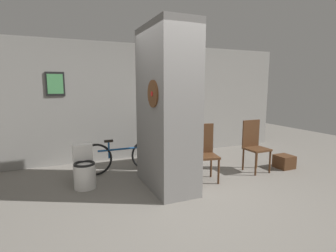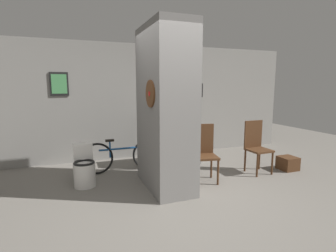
# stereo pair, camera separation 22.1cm
# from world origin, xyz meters

# --- Properties ---
(ground_plane) EXTENTS (14.00, 14.00, 0.00)m
(ground_plane) POSITION_xyz_m (0.00, 0.00, 0.00)
(ground_plane) COLOR slate
(wall_back) EXTENTS (8.00, 0.09, 2.60)m
(wall_back) POSITION_xyz_m (-0.00, 2.63, 1.30)
(wall_back) COLOR gray
(wall_back) RESTS_ON ground_plane
(pillar_center) EXTENTS (0.66, 1.29, 2.60)m
(pillar_center) POSITION_xyz_m (0.01, 0.64, 1.30)
(pillar_center) COLOR gray
(pillar_center) RESTS_ON ground_plane
(counter_shelf) EXTENTS (1.16, 0.44, 0.88)m
(counter_shelf) POSITION_xyz_m (0.58, 1.76, 0.44)
(counter_shelf) COLOR gray
(counter_shelf) RESTS_ON ground_plane
(toilet) EXTENTS (0.35, 0.51, 0.69)m
(toilet) POSITION_xyz_m (-1.25, 1.15, 0.30)
(toilet) COLOR white
(toilet) RESTS_ON ground_plane
(chair_near_pillar) EXTENTS (0.48, 0.48, 1.00)m
(chair_near_pillar) POSITION_xyz_m (0.74, 0.66, 0.54)
(chair_near_pillar) COLOR #4C2D19
(chair_near_pillar) RESTS_ON ground_plane
(chair_by_doorway) EXTENTS (0.41, 0.41, 1.00)m
(chair_by_doorway) POSITION_xyz_m (1.91, 0.72, 0.54)
(chair_by_doorway) COLOR #4C2D19
(chair_by_doorway) RESTS_ON ground_plane
(bicycle) EXTENTS (1.59, 0.42, 0.66)m
(bicycle) POSITION_xyz_m (-0.50, 1.64, 0.32)
(bicycle) COLOR black
(bicycle) RESTS_ON ground_plane
(bottle_tall) EXTENTS (0.07, 0.07, 0.27)m
(bottle_tall) POSITION_xyz_m (0.30, 1.84, 0.98)
(bottle_tall) COLOR #267233
(bottle_tall) RESTS_ON counter_shelf
(floor_crate) EXTENTS (0.33, 0.33, 0.26)m
(floor_crate) POSITION_xyz_m (2.60, 0.59, 0.13)
(floor_crate) COLOR #4C2D19
(floor_crate) RESTS_ON ground_plane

